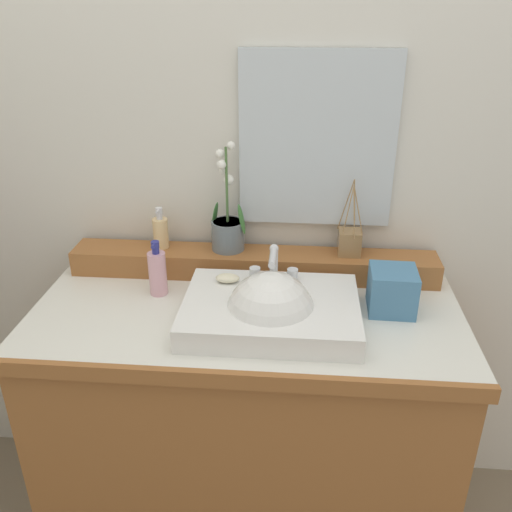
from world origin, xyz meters
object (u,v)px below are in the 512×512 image
object	(u,v)px
sink_basin	(271,313)
soap_dispenser	(161,232)
soap_bar	(228,278)
lotion_bottle	(158,272)
potted_plant	(228,227)
reed_diffuser	(349,242)
tissue_box	(392,290)

from	to	relation	value
sink_basin	soap_dispenser	xyz separation A→B (m)	(-0.37, 0.30, 0.10)
soap_bar	sink_basin	bearing A→B (deg)	-38.73
sink_basin	lotion_bottle	size ratio (longest dim) A/B	2.79
potted_plant	soap_bar	bearing A→B (deg)	-82.94
potted_plant	sink_basin	bearing A→B (deg)	-63.00
sink_basin	potted_plant	distance (m)	0.37
sink_basin	reed_diffuser	world-z (taller)	reed_diffuser
potted_plant	soap_dispenser	bearing A→B (deg)	-178.40
lotion_bottle	sink_basin	bearing A→B (deg)	-21.85
soap_dispenser	tissue_box	world-z (taller)	soap_dispenser
sink_basin	tissue_box	size ratio (longest dim) A/B	3.70
soap_dispenser	lotion_bottle	xyz separation A→B (m)	(0.03, -0.16, -0.06)
reed_diffuser	lotion_bottle	xyz separation A→B (m)	(-0.58, -0.16, -0.05)
soap_bar	reed_diffuser	xyz separation A→B (m)	(0.36, 0.20, 0.04)
potted_plant	reed_diffuser	bearing A→B (deg)	-0.72
potted_plant	tissue_box	distance (m)	0.55
sink_basin	reed_diffuser	xyz separation A→B (m)	(0.23, 0.30, 0.09)
soap_bar	potted_plant	distance (m)	0.22
sink_basin	soap_dispenser	bearing A→B (deg)	141.04
sink_basin	reed_diffuser	size ratio (longest dim) A/B	1.96
soap_bar	lotion_bottle	size ratio (longest dim) A/B	0.41
potted_plant	tissue_box	bearing A→B (deg)	-22.40
lotion_bottle	tissue_box	size ratio (longest dim) A/B	1.33
tissue_box	reed_diffuser	bearing A→B (deg)	119.02
soap_dispenser	reed_diffuser	world-z (taller)	reed_diffuser
potted_plant	reed_diffuser	size ratio (longest dim) A/B	1.41
soap_bar	reed_diffuser	distance (m)	0.41
sink_basin	soap_dispenser	world-z (taller)	soap_dispenser
potted_plant	reed_diffuser	distance (m)	0.39
soap_bar	tissue_box	size ratio (longest dim) A/B	0.54
soap_bar	tissue_box	distance (m)	0.47
soap_dispenser	tissue_box	bearing A→B (deg)	-15.55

